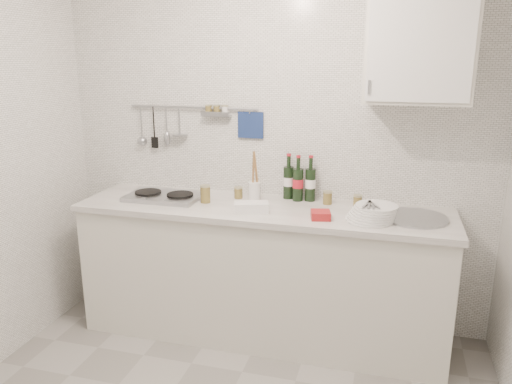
{
  "coord_description": "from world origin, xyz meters",
  "views": [
    {
      "loc": [
        0.79,
        -1.91,
        1.87
      ],
      "look_at": [
        0.01,
        0.9,
        1.07
      ],
      "focal_mm": 35.0,
      "sensor_mm": 36.0,
      "label": 1
    }
  ],
  "objects_px": {
    "plate_stack_hob": "(152,194)",
    "utensil_crock": "(254,189)",
    "wall_cabinet": "(419,42)",
    "plate_stack_sink": "(373,213)",
    "wine_bottles": "(299,178)"
  },
  "relations": [
    {
      "from": "plate_stack_hob",
      "to": "utensil_crock",
      "type": "relative_size",
      "value": 0.85
    },
    {
      "from": "utensil_crock",
      "to": "wall_cabinet",
      "type": "bearing_deg",
      "value": -0.85
    },
    {
      "from": "plate_stack_sink",
      "to": "utensil_crock",
      "type": "relative_size",
      "value": 0.9
    },
    {
      "from": "plate_stack_hob",
      "to": "plate_stack_sink",
      "type": "height_order",
      "value": "plate_stack_sink"
    },
    {
      "from": "plate_stack_hob",
      "to": "utensil_crock",
      "type": "distance_m",
      "value": 0.73
    },
    {
      "from": "wall_cabinet",
      "to": "wine_bottles",
      "type": "xyz_separation_m",
      "value": [
        -0.7,
        0.1,
        -0.87
      ]
    },
    {
      "from": "wall_cabinet",
      "to": "plate_stack_sink",
      "type": "height_order",
      "value": "wall_cabinet"
    },
    {
      "from": "plate_stack_hob",
      "to": "plate_stack_sink",
      "type": "bearing_deg",
      "value": -5.16
    },
    {
      "from": "wine_bottles",
      "to": "utensil_crock",
      "type": "bearing_deg",
      "value": -163.61
    },
    {
      "from": "plate_stack_sink",
      "to": "wine_bottles",
      "type": "relative_size",
      "value": 0.99
    },
    {
      "from": "plate_stack_sink",
      "to": "wine_bottles",
      "type": "distance_m",
      "value": 0.61
    },
    {
      "from": "plate_stack_sink",
      "to": "utensil_crock",
      "type": "xyz_separation_m",
      "value": [
        -0.8,
        0.23,
        0.03
      ]
    },
    {
      "from": "plate_stack_sink",
      "to": "wine_bottles",
      "type": "height_order",
      "value": "wine_bottles"
    },
    {
      "from": "plate_stack_sink",
      "to": "utensil_crock",
      "type": "bearing_deg",
      "value": 163.83
    },
    {
      "from": "wine_bottles",
      "to": "utensil_crock",
      "type": "xyz_separation_m",
      "value": [
        -0.29,
        -0.09,
        -0.07
      ]
    }
  ]
}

